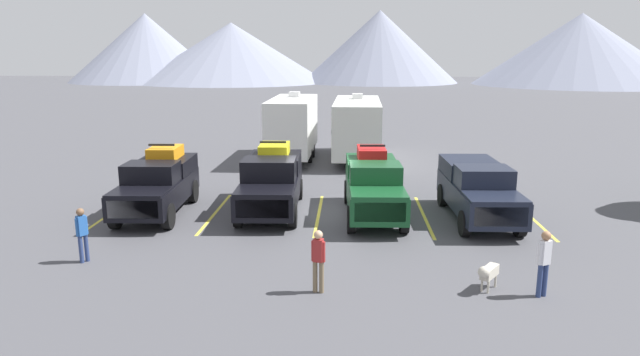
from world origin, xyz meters
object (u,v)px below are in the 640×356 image
(pickup_truck_d, at_px, (478,189))
(dog, at_px, (488,273))
(camper_trailer_a, at_px, (293,125))
(person_c, at_px, (544,259))
(pickup_truck_a, at_px, (158,183))
(person_a, at_px, (82,231))
(person_b, at_px, (318,257))
(pickup_truck_b, at_px, (272,180))
(pickup_truck_c, at_px, (373,184))
(camper_trailer_b, at_px, (357,126))

(pickup_truck_d, relative_size, dog, 6.59)
(camper_trailer_a, distance_m, person_c, 19.69)
(pickup_truck_a, distance_m, pickup_truck_d, 12.00)
(pickup_truck_d, relative_size, person_a, 3.42)
(person_a, xyz_separation_m, person_b, (6.99, -1.76, 0.01))
(person_c, bearing_deg, person_a, 172.26)
(pickup_truck_b, height_order, person_a, pickup_truck_b)
(pickup_truck_a, xyz_separation_m, person_a, (-0.48, -5.21, -0.22))
(pickup_truck_c, height_order, pickup_truck_d, pickup_truck_c)
(pickup_truck_b, distance_m, camper_trailer_b, 11.16)
(pickup_truck_a, height_order, person_c, pickup_truck_a)
(pickup_truck_a, relative_size, pickup_truck_b, 0.91)
(camper_trailer_b, bearing_deg, dog, -80.00)
(pickup_truck_d, distance_m, person_b, 8.78)
(pickup_truck_a, relative_size, person_c, 3.07)
(pickup_truck_b, bearing_deg, camper_trailer_b, 72.05)
(pickup_truck_c, distance_m, camper_trailer_a, 11.69)
(person_a, height_order, person_b, person_b)
(camper_trailer_a, xyz_separation_m, person_c, (8.09, -17.92, -1.00))
(person_b, relative_size, person_c, 0.96)
(camper_trailer_a, bearing_deg, camper_trailer_b, 2.99)
(camper_trailer_a, distance_m, person_a, 16.86)
(pickup_truck_a, distance_m, dog, 12.75)
(dog, bearing_deg, camper_trailer_b, 100.00)
(person_a, bearing_deg, pickup_truck_b, 50.66)
(pickup_truck_a, bearing_deg, pickup_truck_b, 7.90)
(pickup_truck_c, relative_size, camper_trailer_a, 0.71)
(dog, bearing_deg, pickup_truck_d, 79.99)
(person_a, xyz_separation_m, person_c, (12.63, -1.72, 0.05))
(person_a, height_order, person_c, person_c)
(pickup_truck_b, relative_size, pickup_truck_d, 1.04)
(camper_trailer_b, relative_size, dog, 10.42)
(pickup_truck_b, height_order, person_b, pickup_truck_b)
(pickup_truck_d, distance_m, camper_trailer_a, 13.69)
(person_c, relative_size, dog, 2.03)
(camper_trailer_b, xyz_separation_m, person_b, (-1.20, -18.15, -0.98))
(camper_trailer_b, distance_m, person_a, 18.35)
(pickup_truck_a, bearing_deg, pickup_truck_d, -0.58)
(pickup_truck_c, relative_size, dog, 6.66)
(pickup_truck_b, xyz_separation_m, pickup_truck_d, (7.73, -0.72, -0.07))
(person_c, bearing_deg, pickup_truck_d, 91.21)
(pickup_truck_b, distance_m, camper_trailer_a, 10.43)
(person_a, distance_m, dog, 11.43)
(pickup_truck_a, xyz_separation_m, dog, (10.85, -6.66, -0.67))
(pickup_truck_b, bearing_deg, pickup_truck_c, -7.47)
(pickup_truck_b, distance_m, pickup_truck_d, 7.76)
(pickup_truck_a, height_order, pickup_truck_c, pickup_truck_c)
(camper_trailer_a, height_order, person_a, camper_trailer_a)
(camper_trailer_a, xyz_separation_m, dog, (6.79, -17.66, -1.49))
(pickup_truck_a, relative_size, pickup_truck_c, 0.94)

